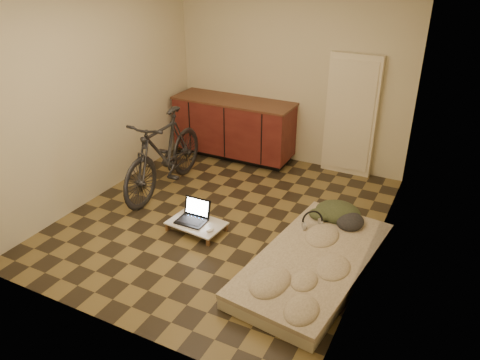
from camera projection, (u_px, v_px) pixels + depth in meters
The scene contains 10 objects.
room_shell at pixel (222, 115), 5.07m from camera, with size 3.50×4.00×2.60m.
cabinets at pixel (234, 128), 7.11m from camera, with size 1.84×0.62×0.91m.
appliance_panel at pixel (351, 116), 6.43m from camera, with size 0.70×0.10×1.70m, color beige.
bicycle at pixel (164, 149), 6.05m from camera, with size 0.53×1.82×1.17m, color black.
futon at pixel (314, 263), 4.71m from camera, with size 1.20×2.12×0.17m.
clothing_pile at pixel (341, 209), 5.28m from camera, with size 0.55×0.46×0.22m, color #323A22, non-canonical shape.
headphones at pixel (312, 220), 5.12m from camera, with size 0.26×0.24×0.17m, color black, non-canonical shape.
lap_desk at pixel (196, 224), 5.37m from camera, with size 0.67×0.47×0.11m.
laptop at pixel (193, 216), 5.39m from camera, with size 0.34×0.31×0.23m.
mouse at pixel (210, 230), 5.19m from camera, with size 0.06×0.10×0.03m, color white.
Camera 1 is at (2.38, -4.23, 2.95)m, focal length 35.00 mm.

